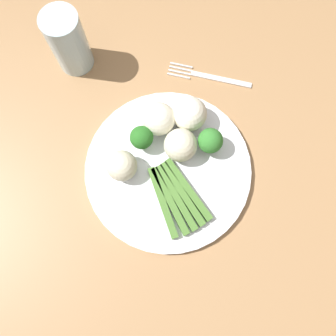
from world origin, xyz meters
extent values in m
cube|color=gray|center=(0.00, 0.00, -0.01)|extent=(6.00, 6.00, 0.02)
cube|color=#9E754C|center=(0.00, 0.00, 0.72)|extent=(1.20, 0.91, 0.04)
cylinder|color=#9E754C|center=(0.54, -0.39, 0.35)|extent=(0.07, 0.07, 0.70)
cylinder|color=#9E754C|center=(0.54, 0.39, 0.35)|extent=(0.07, 0.07, 0.70)
cylinder|color=brown|center=(0.10, -0.50, 0.23)|extent=(0.04, 0.04, 0.45)
cylinder|color=white|center=(-0.01, 0.05, 0.75)|extent=(0.30, 0.30, 0.01)
cube|color=#47752D|center=(-0.08, 0.05, 0.76)|extent=(0.12, 0.06, 0.01)
cube|color=#47752D|center=(-0.07, 0.04, 0.76)|extent=(0.12, 0.07, 0.01)
cube|color=#47752D|center=(-0.07, 0.03, 0.76)|extent=(0.12, 0.08, 0.01)
cube|color=#47752D|center=(-0.06, 0.02, 0.76)|extent=(0.11, 0.08, 0.01)
cube|color=#47752D|center=(-0.05, 0.01, 0.76)|extent=(0.11, 0.09, 0.01)
cylinder|color=#609E3D|center=(0.03, -0.02, 0.77)|extent=(0.02, 0.02, 0.02)
sphere|color=#337A2D|center=(0.03, -0.02, 0.79)|extent=(0.04, 0.04, 0.04)
cylinder|color=#568E33|center=(0.03, 0.10, 0.77)|extent=(0.01, 0.01, 0.01)
sphere|color=#286B23|center=(0.03, 0.10, 0.79)|extent=(0.04, 0.04, 0.04)
sphere|color=beige|center=(-0.02, 0.13, 0.78)|extent=(0.05, 0.05, 0.05)
sphere|color=beige|center=(0.02, 0.03, 0.79)|extent=(0.06, 0.06, 0.06)
sphere|color=white|center=(0.07, 0.07, 0.79)|extent=(0.06, 0.06, 0.06)
sphere|color=white|center=(0.08, 0.01, 0.79)|extent=(0.06, 0.06, 0.06)
cube|color=silver|center=(0.18, -0.05, 0.74)|extent=(0.03, 0.12, 0.00)
cube|color=silver|center=(0.20, 0.03, 0.74)|extent=(0.01, 0.04, 0.00)
cube|color=silver|center=(0.19, 0.03, 0.74)|extent=(0.01, 0.04, 0.00)
cube|color=silver|center=(0.19, 0.04, 0.74)|extent=(0.01, 0.04, 0.00)
cube|color=silver|center=(0.18, 0.04, 0.74)|extent=(0.01, 0.04, 0.00)
cylinder|color=silver|center=(0.20, 0.24, 0.81)|extent=(0.07, 0.07, 0.13)
camera|label=1|loc=(-0.17, 0.04, 1.38)|focal=38.04mm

